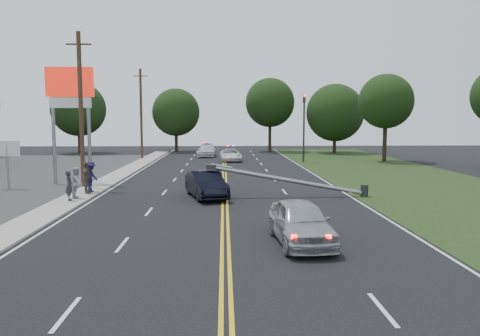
{
  "coord_description": "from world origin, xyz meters",
  "views": [
    {
      "loc": [
        -0.04,
        -18.52,
        4.5
      ],
      "look_at": [
        0.88,
        8.06,
        1.7
      ],
      "focal_mm": 35.0,
      "sensor_mm": 36.0,
      "label": 1
    }
  ],
  "objects_px": {
    "traffic_signal": "(304,122)",
    "bystander_a": "(69,186)",
    "small_sign": "(7,153)",
    "emergency_b": "(207,150)",
    "crashed_sedan": "(206,184)",
    "utility_pole_mid": "(81,110)",
    "pylon_sign": "(70,97)",
    "emergency_a": "(231,155)",
    "bystander_c": "(91,177)",
    "waiting_sedan": "(301,222)",
    "bystander_b": "(77,183)",
    "fallen_streetlight": "(297,181)",
    "utility_pole_far": "(141,114)",
    "bystander_d": "(87,178)"
  },
  "relations": [
    {
      "from": "utility_pole_mid",
      "to": "bystander_c",
      "type": "relative_size",
      "value": 5.43
    },
    {
      "from": "fallen_streetlight",
      "to": "emergency_a",
      "type": "relative_size",
      "value": 2.02
    },
    {
      "from": "bystander_b",
      "to": "bystander_a",
      "type": "bearing_deg",
      "value": 162.22
    },
    {
      "from": "waiting_sedan",
      "to": "bystander_a",
      "type": "height_order",
      "value": "bystander_a"
    },
    {
      "from": "pylon_sign",
      "to": "utility_pole_mid",
      "type": "distance_m",
      "value": 2.55
    },
    {
      "from": "crashed_sedan",
      "to": "utility_pole_mid",
      "type": "bearing_deg",
      "value": 138.57
    },
    {
      "from": "utility_pole_far",
      "to": "bystander_b",
      "type": "bearing_deg",
      "value": -87.85
    },
    {
      "from": "bystander_b",
      "to": "bystander_c",
      "type": "relative_size",
      "value": 0.94
    },
    {
      "from": "crashed_sedan",
      "to": "emergency_b",
      "type": "distance_m",
      "value": 29.53
    },
    {
      "from": "emergency_a",
      "to": "bystander_a",
      "type": "height_order",
      "value": "bystander_a"
    },
    {
      "from": "utility_pole_far",
      "to": "bystander_d",
      "type": "distance_m",
      "value": 25.26
    },
    {
      "from": "pylon_sign",
      "to": "fallen_streetlight",
      "type": "height_order",
      "value": "pylon_sign"
    },
    {
      "from": "utility_pole_far",
      "to": "bystander_d",
      "type": "xyz_separation_m",
      "value": [
        1.07,
        -24.92,
        -4.02
      ]
    },
    {
      "from": "fallen_streetlight",
      "to": "emergency_b",
      "type": "bearing_deg",
      "value": 101.99
    },
    {
      "from": "waiting_sedan",
      "to": "bystander_b",
      "type": "distance_m",
      "value": 14.46
    },
    {
      "from": "fallen_streetlight",
      "to": "waiting_sedan",
      "type": "distance_m",
      "value": 10.11
    },
    {
      "from": "small_sign",
      "to": "bystander_c",
      "type": "height_order",
      "value": "small_sign"
    },
    {
      "from": "fallen_streetlight",
      "to": "bystander_d",
      "type": "xyz_separation_m",
      "value": [
        -12.32,
        1.08,
        0.14
      ]
    },
    {
      "from": "small_sign",
      "to": "emergency_b",
      "type": "relative_size",
      "value": 0.62
    },
    {
      "from": "small_sign",
      "to": "bystander_c",
      "type": "xyz_separation_m",
      "value": [
        5.94,
        -2.32,
        -1.29
      ]
    },
    {
      "from": "bystander_b",
      "to": "emergency_a",
      "type": "bearing_deg",
      "value": -26.49
    },
    {
      "from": "bystander_a",
      "to": "pylon_sign",
      "type": "bearing_deg",
      "value": -4.31
    },
    {
      "from": "utility_pole_far",
      "to": "bystander_c",
      "type": "distance_m",
      "value": 24.68
    },
    {
      "from": "small_sign",
      "to": "bystander_a",
      "type": "distance_m",
      "value": 7.87
    },
    {
      "from": "emergency_b",
      "to": "waiting_sedan",
      "type": "bearing_deg",
      "value": -80.82
    },
    {
      "from": "emergency_b",
      "to": "traffic_signal",
      "type": "bearing_deg",
      "value": -33.78
    },
    {
      "from": "bystander_a",
      "to": "bystander_b",
      "type": "relative_size",
      "value": 0.93
    },
    {
      "from": "bystander_c",
      "to": "emergency_a",
      "type": "bearing_deg",
      "value": -4.55
    },
    {
      "from": "pylon_sign",
      "to": "bystander_a",
      "type": "relative_size",
      "value": 4.97
    },
    {
      "from": "traffic_signal",
      "to": "emergency_b",
      "type": "distance_m",
      "value": 13.31
    },
    {
      "from": "fallen_streetlight",
      "to": "emergency_a",
      "type": "xyz_separation_m",
      "value": [
        -3.5,
        23.35,
        -0.27
      ]
    },
    {
      "from": "fallen_streetlight",
      "to": "bystander_c",
      "type": "xyz_separation_m",
      "value": [
        -12.25,
        1.68,
        0.12
      ]
    },
    {
      "from": "fallen_streetlight",
      "to": "utility_pole_far",
      "type": "distance_m",
      "value": 29.54
    },
    {
      "from": "pylon_sign",
      "to": "small_sign",
      "type": "bearing_deg",
      "value": -150.26
    },
    {
      "from": "waiting_sedan",
      "to": "emergency_b",
      "type": "xyz_separation_m",
      "value": [
        -4.82,
        39.55,
        -0.06
      ]
    },
    {
      "from": "traffic_signal",
      "to": "crashed_sedan",
      "type": "bearing_deg",
      "value": -113.1
    },
    {
      "from": "fallen_streetlight",
      "to": "waiting_sedan",
      "type": "height_order",
      "value": "fallen_streetlight"
    },
    {
      "from": "bystander_a",
      "to": "bystander_b",
      "type": "xyz_separation_m",
      "value": [
        0.16,
        0.79,
        0.06
      ]
    },
    {
      "from": "pylon_sign",
      "to": "small_sign",
      "type": "relative_size",
      "value": 2.58
    },
    {
      "from": "small_sign",
      "to": "bystander_c",
      "type": "distance_m",
      "value": 6.51
    },
    {
      "from": "fallen_streetlight",
      "to": "emergency_b",
      "type": "relative_size",
      "value": 1.86
    },
    {
      "from": "traffic_signal",
      "to": "emergency_b",
      "type": "relative_size",
      "value": 1.4
    },
    {
      "from": "small_sign",
      "to": "emergency_b",
      "type": "distance_m",
      "value": 28.23
    },
    {
      "from": "traffic_signal",
      "to": "bystander_a",
      "type": "height_order",
      "value": "traffic_signal"
    },
    {
      "from": "waiting_sedan",
      "to": "emergency_b",
      "type": "relative_size",
      "value": 0.92
    },
    {
      "from": "utility_pole_mid",
      "to": "emergency_b",
      "type": "bearing_deg",
      "value": 74.45
    },
    {
      "from": "pylon_sign",
      "to": "crashed_sedan",
      "type": "relative_size",
      "value": 1.72
    },
    {
      "from": "bystander_c",
      "to": "pylon_sign",
      "type": "bearing_deg",
      "value": 46.87
    },
    {
      "from": "fallen_streetlight",
      "to": "bystander_b",
      "type": "height_order",
      "value": "fallen_streetlight"
    },
    {
      "from": "traffic_signal",
      "to": "emergency_a",
      "type": "relative_size",
      "value": 1.52
    }
  ]
}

